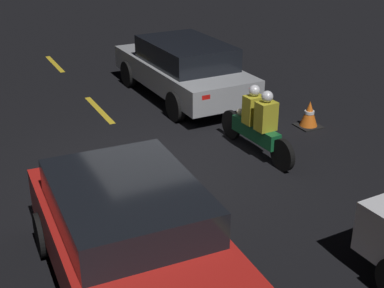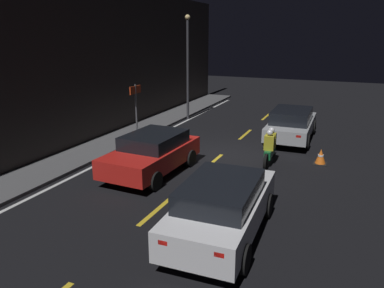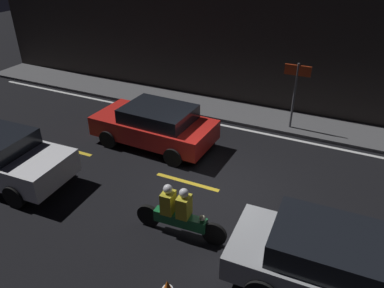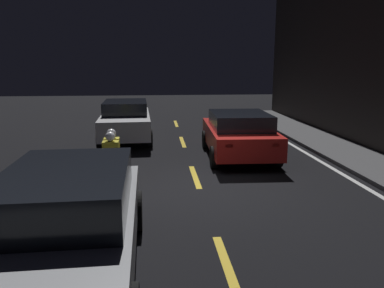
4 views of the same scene
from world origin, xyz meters
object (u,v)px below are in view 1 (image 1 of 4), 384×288
(taxi_red, at_px, (132,237))
(motorcycle, at_px, (258,124))
(hatchback_silver, at_px, (183,67))
(traffic_cone_near, at_px, (309,114))

(taxi_red, bearing_deg, motorcycle, 129.00)
(hatchback_silver, distance_m, motorcycle, 3.70)
(taxi_red, relative_size, traffic_cone_near, 6.99)
(hatchback_silver, distance_m, traffic_cone_near, 3.45)
(motorcycle, height_order, traffic_cone_near, motorcycle)
(taxi_red, distance_m, hatchback_silver, 7.40)
(traffic_cone_near, bearing_deg, taxi_red, 122.12)
(taxi_red, height_order, motorcycle, taxi_red)
(hatchback_silver, bearing_deg, traffic_cone_near, -153.09)
(taxi_red, xyz_separation_m, hatchback_silver, (6.38, -3.75, 0.03))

